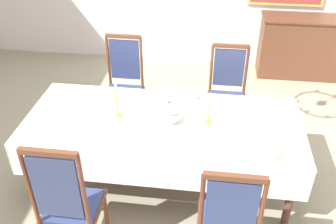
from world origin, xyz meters
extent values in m
cube|color=#9A977D|center=(0.00, 0.00, -0.02)|extent=(7.17, 5.76, 0.04)
cylinder|color=#58301F|center=(-1.16, -0.38, 0.37)|extent=(0.07, 0.07, 0.73)
cylinder|color=brown|center=(1.16, -0.38, 0.37)|extent=(0.07, 0.07, 0.73)
cylinder|color=brown|center=(-1.16, 0.46, 0.37)|extent=(0.07, 0.07, 0.73)
cylinder|color=brown|center=(1.16, 0.46, 0.37)|extent=(0.07, 0.07, 0.73)
cube|color=brown|center=(0.00, 0.04, 0.69)|extent=(2.39, 0.92, 0.08)
cube|color=brown|center=(0.00, 0.04, 0.75)|extent=(2.51, 1.04, 0.03)
cube|color=white|center=(0.00, 0.04, 0.76)|extent=(2.53, 1.06, 0.00)
cube|color=white|center=(0.00, -0.48, 0.60)|extent=(2.53, 0.00, 0.33)
cube|color=white|center=(0.00, 0.56, 0.60)|extent=(2.53, 0.00, 0.33)
cube|color=white|center=(-1.26, 0.04, 0.60)|extent=(0.00, 1.06, 0.33)
cube|color=white|center=(1.26, 0.04, 0.60)|extent=(0.00, 1.06, 0.33)
cylinder|color=brown|center=(-0.78, -0.64, 0.23)|extent=(0.04, 0.04, 0.46)
cylinder|color=brown|center=(-0.40, -0.64, 0.23)|extent=(0.04, 0.04, 0.46)
cube|color=brown|center=(-0.59, -0.82, 0.47)|extent=(0.44, 0.42, 0.03)
cube|color=navy|center=(-0.59, -0.82, 0.49)|extent=(0.40, 0.38, 0.02)
cylinder|color=brown|center=(-0.78, -1.01, 0.84)|extent=(0.03, 0.03, 0.71)
cylinder|color=brown|center=(-0.39, -1.01, 0.84)|extent=(0.03, 0.03, 0.71)
cube|color=#343C5F|center=(-0.59, -1.01, 0.87)|extent=(0.34, 0.02, 0.54)
cube|color=brown|center=(-0.59, -1.01, 1.19)|extent=(0.40, 0.04, 0.04)
cylinder|color=brown|center=(-0.40, 0.72, 0.23)|extent=(0.04, 0.04, 0.46)
cylinder|color=brown|center=(-0.78, 0.72, 0.23)|extent=(0.04, 0.04, 0.46)
cylinder|color=brown|center=(-0.40, 1.08, 0.23)|extent=(0.04, 0.04, 0.46)
cylinder|color=brown|center=(-0.78, 1.08, 0.23)|extent=(0.04, 0.04, 0.46)
cube|color=brown|center=(-0.59, 0.90, 0.47)|extent=(0.44, 0.42, 0.03)
cube|color=navy|center=(-0.59, 0.90, 0.49)|extent=(0.40, 0.38, 0.02)
cylinder|color=brown|center=(-0.39, 1.09, 0.80)|extent=(0.03, 0.03, 0.64)
cylinder|color=brown|center=(-0.78, 1.09, 0.80)|extent=(0.03, 0.03, 0.64)
cube|color=navy|center=(-0.59, 1.09, 0.83)|extent=(0.34, 0.02, 0.48)
cube|color=brown|center=(-0.59, 1.09, 1.12)|extent=(0.40, 0.04, 0.04)
cylinder|color=brown|center=(0.41, -0.64, 0.23)|extent=(0.04, 0.04, 0.46)
cube|color=brown|center=(0.60, -0.82, 0.47)|extent=(0.44, 0.42, 0.03)
cube|color=navy|center=(0.60, -0.82, 0.49)|extent=(0.40, 0.38, 0.02)
cylinder|color=brown|center=(0.41, -1.01, 0.80)|extent=(0.03, 0.03, 0.64)
cylinder|color=brown|center=(0.80, -1.01, 0.80)|extent=(0.03, 0.03, 0.64)
cube|color=navy|center=(0.60, -1.01, 0.83)|extent=(0.34, 0.02, 0.48)
cube|color=brown|center=(0.60, -1.01, 1.12)|extent=(0.40, 0.04, 0.04)
cylinder|color=brown|center=(0.79, 0.72, 0.23)|extent=(0.04, 0.04, 0.46)
cylinder|color=brown|center=(0.41, 0.72, 0.23)|extent=(0.04, 0.04, 0.46)
cylinder|color=brown|center=(0.79, 1.08, 0.23)|extent=(0.04, 0.04, 0.46)
cylinder|color=brown|center=(0.41, 1.08, 0.23)|extent=(0.04, 0.04, 0.46)
cube|color=brown|center=(0.60, 0.90, 0.47)|extent=(0.44, 0.42, 0.03)
cube|color=navy|center=(0.60, 0.90, 0.49)|extent=(0.40, 0.38, 0.02)
cylinder|color=brown|center=(0.80, 1.09, 0.78)|extent=(0.03, 0.03, 0.59)
cylinder|color=brown|center=(0.41, 1.09, 0.78)|extent=(0.03, 0.03, 0.59)
cube|color=navy|center=(0.60, 1.09, 0.81)|extent=(0.34, 0.02, 0.45)
cube|color=brown|center=(0.60, 1.09, 1.07)|extent=(0.40, 0.04, 0.04)
cylinder|color=white|center=(0.06, 0.04, 0.78)|extent=(0.14, 0.14, 0.02)
ellipsoid|color=white|center=(0.06, 0.04, 0.84)|extent=(0.26, 0.26, 0.12)
ellipsoid|color=silver|center=(0.06, 0.04, 0.91)|extent=(0.23, 0.23, 0.09)
sphere|color=brown|center=(0.06, 0.04, 0.96)|extent=(0.03, 0.03, 0.03)
cylinder|color=gold|center=(-0.42, 0.04, 0.77)|extent=(0.07, 0.07, 0.02)
cylinder|color=gold|center=(-0.42, 0.04, 0.90)|extent=(0.02, 0.02, 0.24)
cone|color=gold|center=(-0.42, 0.04, 1.03)|extent=(0.04, 0.04, 0.02)
cylinder|color=silver|center=(-0.42, 0.04, 1.09)|extent=(0.02, 0.02, 0.10)
cylinder|color=gold|center=(0.42, 0.04, 0.77)|extent=(0.07, 0.07, 0.02)
cylinder|color=gold|center=(0.42, 0.04, 0.88)|extent=(0.02, 0.02, 0.18)
cone|color=gold|center=(0.42, 0.04, 0.97)|extent=(0.04, 0.04, 0.02)
cylinder|color=silver|center=(0.42, 0.04, 1.03)|extent=(0.02, 0.02, 0.10)
cylinder|color=white|center=(0.22, 0.42, 0.78)|extent=(0.15, 0.15, 0.03)
cylinder|color=white|center=(0.22, 0.42, 0.78)|extent=(0.12, 0.12, 0.02)
torus|color=brown|center=(0.22, 0.42, 0.79)|extent=(0.14, 0.14, 0.01)
cylinder|color=white|center=(0.90, -0.35, 0.78)|extent=(0.18, 0.18, 0.03)
cylinder|color=silver|center=(0.90, -0.35, 0.79)|extent=(0.14, 0.14, 0.02)
torus|color=brown|center=(0.90, -0.35, 0.80)|extent=(0.17, 0.17, 0.01)
cube|color=gold|center=(0.33, 0.39, 0.77)|extent=(0.05, 0.14, 0.00)
ellipsoid|color=gold|center=(0.31, 0.47, 0.77)|extent=(0.03, 0.05, 0.01)
cube|color=gold|center=(1.01, -0.38, 0.77)|extent=(0.04, 0.14, 0.00)
ellipsoid|color=gold|center=(1.03, -0.30, 0.77)|extent=(0.03, 0.05, 0.01)
cube|color=brown|center=(1.81, 2.60, 0.44)|extent=(1.40, 0.44, 0.88)
cube|color=brown|center=(1.81, 2.60, 0.89)|extent=(1.44, 0.48, 0.02)
cube|color=brown|center=(2.16, 2.83, 0.44)|extent=(0.59, 0.01, 0.70)
cube|color=brown|center=(1.46, 2.83, 0.44)|extent=(0.59, 0.01, 0.70)
camera|label=1|loc=(0.41, -2.73, 2.73)|focal=39.98mm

